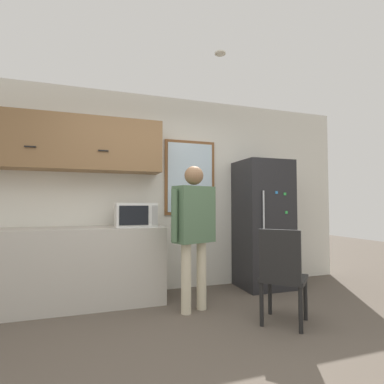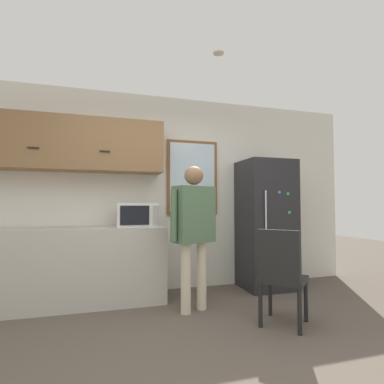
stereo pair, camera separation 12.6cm
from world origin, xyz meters
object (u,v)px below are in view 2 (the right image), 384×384
at_px(person, 194,222).
at_px(microwave, 137,215).
at_px(chair, 281,273).
at_px(refrigerator, 266,224).

bearing_deg(person, microwave, 114.55).
xyz_separation_m(microwave, chair, (1.26, -1.21, -0.53)).
height_order(microwave, person, person).
xyz_separation_m(person, chair, (0.69, -0.65, -0.46)).
distance_m(refrigerator, chair, 1.43).
relative_size(microwave, refrigerator, 0.27).
distance_m(person, refrigerator, 1.39).
bearing_deg(microwave, person, -44.74).
bearing_deg(microwave, chair, -44.00).
height_order(refrigerator, chair, refrigerator).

